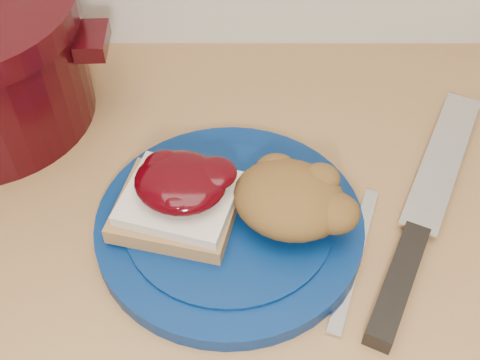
{
  "coord_description": "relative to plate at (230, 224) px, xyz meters",
  "views": [
    {
      "loc": [
        0.06,
        1.13,
        1.37
      ],
      "look_at": [
        0.05,
        1.51,
        0.95
      ],
      "focal_mm": 45.0,
      "sensor_mm": 36.0,
      "label": 1
    }
  ],
  "objects": [
    {
      "name": "plate",
      "position": [
        0.0,
        0.0,
        0.0
      ],
      "size": [
        0.33,
        0.33,
        0.02
      ],
      "primitive_type": "cylinder",
      "rotation": [
        0.0,
        0.0,
        -0.33
      ],
      "color": "#051F4F",
      "rests_on": "wood_countertop"
    },
    {
      "name": "sandwich",
      "position": [
        -0.05,
        0.0,
        0.04
      ],
      "size": [
        0.13,
        0.12,
        0.05
      ],
      "rotation": [
        0.0,
        0.0,
        -0.33
      ],
      "color": "olive",
      "rests_on": "plate"
    },
    {
      "name": "stuffing_mound",
      "position": [
        0.06,
        -0.0,
        0.04
      ],
      "size": [
        0.13,
        0.12,
        0.05
      ],
      "primitive_type": "ellipsoid",
      "rotation": [
        0.0,
        0.0,
        -0.33
      ],
      "color": "brown",
      "rests_on": "plate"
    },
    {
      "name": "chef_knife",
      "position": [
        0.17,
        -0.03,
        0.0
      ],
      "size": [
        0.18,
        0.32,
        0.02
      ],
      "rotation": [
        0.0,
        0.0,
        1.12
      ],
      "color": "black",
      "rests_on": "wood_countertop"
    },
    {
      "name": "butter_knife",
      "position": [
        0.12,
        -0.03,
        -0.01
      ],
      "size": [
        0.07,
        0.17,
        0.0
      ],
      "primitive_type": "cube",
      "rotation": [
        0.0,
        0.0,
        1.23
      ],
      "color": "silver",
      "rests_on": "wood_countertop"
    }
  ]
}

